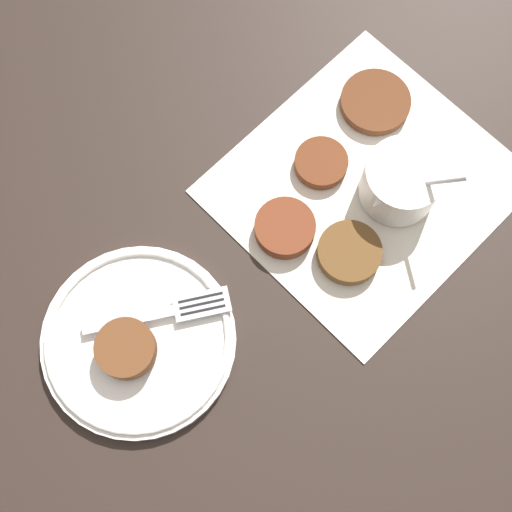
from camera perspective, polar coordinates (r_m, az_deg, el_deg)
ground_plane at (r=0.85m, az=6.65°, el=4.89°), size 4.00×4.00×0.00m
napkin at (r=0.85m, az=8.71°, el=5.63°), size 0.32×0.29×0.00m
sauce_bowl at (r=0.83m, az=11.48°, el=5.72°), size 0.10×0.10×0.11m
fritter_0 at (r=0.89m, az=9.52°, el=12.05°), size 0.09×0.09×0.01m
fritter_1 at (r=0.85m, az=5.23°, el=7.43°), size 0.06×0.06×0.01m
fritter_2 at (r=0.81m, az=7.47°, el=0.26°), size 0.07×0.07×0.02m
fritter_3 at (r=0.81m, az=2.32°, el=2.25°), size 0.07×0.07×0.02m
serving_plate at (r=0.79m, az=-9.38°, el=-6.66°), size 0.21×0.21×0.02m
fritter_on_plate at (r=0.77m, az=-10.38°, el=-7.31°), size 0.06×0.06×0.02m
fork at (r=0.78m, az=-6.66°, el=-4.35°), size 0.15×0.11×0.00m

